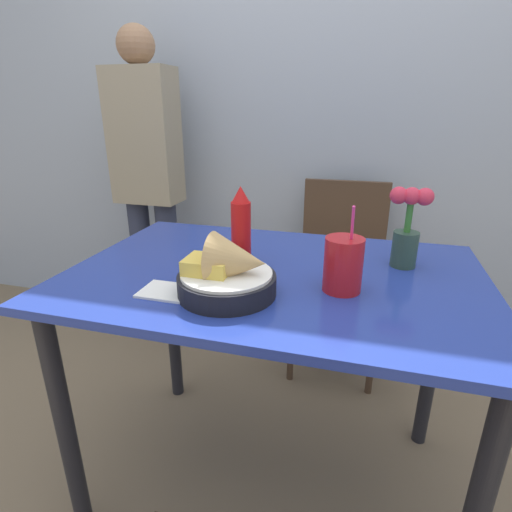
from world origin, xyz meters
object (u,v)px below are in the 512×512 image
Objects in this scene: person_standing at (148,174)px; food_basket at (230,274)px; ketchup_bottle at (241,228)px; flower_vase at (407,229)px; drink_cup at (343,266)px; chair_far_window at (341,259)px.

food_basket is at bearing -51.36° from person_standing.
person_standing is at bearing 128.64° from food_basket.
ketchup_bottle is 0.47m from flower_vase.
food_basket is 1.08× the size of drink_cup.
drink_cup is at bearing 20.96° from food_basket.
ketchup_bottle is (-0.03, 0.19, 0.06)m from food_basket.
food_basket reaches higher than chair_far_window.
food_basket is at bearing -80.36° from ketchup_bottle.
flower_vase reaches higher than food_basket.
flower_vase is at bearing 14.90° from ketchup_bottle.
drink_cup is at bearing -126.51° from flower_vase.
flower_vase is (0.16, 0.21, 0.05)m from drink_cup.
food_basket is at bearing -159.04° from drink_cup.
drink_cup reaches higher than food_basket.
person_standing is (-0.98, -0.04, 0.37)m from chair_far_window.
chair_far_window is 0.81m from flower_vase.
ketchup_bottle is at bearing 99.64° from food_basket.
ketchup_bottle is at bearing -106.61° from chair_far_window.
ketchup_bottle is (-0.24, -0.81, 0.36)m from chair_far_window.
person_standing reaches higher than food_basket.
food_basket is at bearing -143.17° from flower_vase.
chair_far_window is at bearing 2.21° from person_standing.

